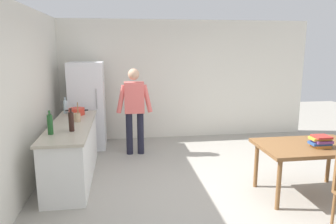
# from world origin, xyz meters

# --- Properties ---
(ground_plane) EXTENTS (14.00, 14.00, 0.00)m
(ground_plane) POSITION_xyz_m (0.00, 0.00, 0.00)
(ground_plane) COLOR #9E998E
(wall_back) EXTENTS (6.40, 0.12, 2.70)m
(wall_back) POSITION_xyz_m (0.00, 3.00, 1.35)
(wall_back) COLOR silver
(wall_back) RESTS_ON ground_plane
(wall_left) EXTENTS (0.12, 5.60, 2.70)m
(wall_left) POSITION_xyz_m (-2.60, 0.20, 1.35)
(wall_left) COLOR silver
(wall_left) RESTS_ON ground_plane
(kitchen_counter) EXTENTS (0.64, 2.20, 0.90)m
(kitchen_counter) POSITION_xyz_m (-2.00, 0.80, 0.45)
(kitchen_counter) COLOR white
(kitchen_counter) RESTS_ON ground_plane
(refrigerator) EXTENTS (0.70, 0.67, 1.80)m
(refrigerator) POSITION_xyz_m (-1.90, 2.40, 0.90)
(refrigerator) COLOR white
(refrigerator) RESTS_ON ground_plane
(person) EXTENTS (0.70, 0.22, 1.70)m
(person) POSITION_xyz_m (-0.95, 1.85, 0.98)
(person) COLOR #1E1E2D
(person) RESTS_ON ground_plane
(dining_table) EXTENTS (1.40, 0.90, 0.75)m
(dining_table) POSITION_xyz_m (1.40, -0.30, 0.67)
(dining_table) COLOR brown
(dining_table) RESTS_ON ground_plane
(cooking_pot) EXTENTS (0.40, 0.28, 0.12)m
(cooking_pot) POSITION_xyz_m (-2.00, 1.54, 0.96)
(cooking_pot) COLOR red
(cooking_pot) RESTS_ON kitchen_counter
(utensil_jar) EXTENTS (0.11, 0.11, 0.32)m
(utensil_jar) POSITION_xyz_m (-1.92, 0.98, 0.98)
(utensil_jar) COLOR tan
(utensil_jar) RESTS_ON kitchen_counter
(bottle_water_clear) EXTENTS (0.07, 0.07, 0.30)m
(bottle_water_clear) POSITION_xyz_m (-2.22, 1.69, 1.03)
(bottle_water_clear) COLOR silver
(bottle_water_clear) RESTS_ON kitchen_counter
(bottle_wine_green) EXTENTS (0.08, 0.08, 0.34)m
(bottle_wine_green) POSITION_xyz_m (-2.19, 0.25, 1.05)
(bottle_wine_green) COLOR #1E5123
(bottle_wine_green) RESTS_ON kitchen_counter
(bottle_wine_dark) EXTENTS (0.08, 0.08, 0.34)m
(bottle_wine_dark) POSITION_xyz_m (-1.92, 0.38, 1.05)
(bottle_wine_dark) COLOR black
(bottle_wine_dark) RESTS_ON kitchen_counter
(book_stack) EXTENTS (0.27, 0.20, 0.17)m
(book_stack) POSITION_xyz_m (1.50, -0.42, 0.83)
(book_stack) COLOR orange
(book_stack) RESTS_ON dining_table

